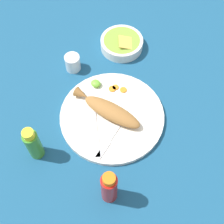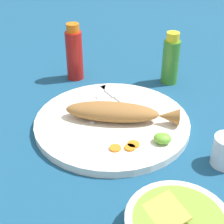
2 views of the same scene
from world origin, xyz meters
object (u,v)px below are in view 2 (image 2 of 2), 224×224
hot_sauce_bottle_red (74,53)px  hot_sauce_bottle_green (171,60)px  main_plate (112,122)px  fork_near (99,100)px  fork_far (118,98)px  fried_fish (118,112)px

hot_sauce_bottle_red → hot_sauce_bottle_green: hot_sauce_bottle_red is taller
main_plate → fork_near: 0.10m
hot_sauce_bottle_green → fork_near: bearing=43.4°
hot_sauce_bottle_red → hot_sauce_bottle_green: size_ratio=1.10×
fork_far → hot_sauce_bottle_red: hot_sauce_bottle_red is taller
main_plate → fork_far: size_ratio=2.41×
fried_fish → fork_near: (0.06, -0.08, -0.02)m
main_plate → hot_sauce_bottle_green: (-0.13, -0.25, 0.06)m
fried_fish → fork_far: size_ratio=1.75×
fried_fish → hot_sauce_bottle_red: (0.16, -0.23, 0.04)m
fried_fish → main_plate: bearing=0.0°
fried_fish → hot_sauce_bottle_green: bearing=-117.1°
fork_far → hot_sauce_bottle_green: bearing=-79.5°
fried_fish → hot_sauce_bottle_red: size_ratio=1.60×
hot_sauce_bottle_red → fork_near: bearing=123.2°
fried_fish → hot_sauce_bottle_red: hot_sauce_bottle_red is taller
hot_sauce_bottle_green → hot_sauce_bottle_red: bearing=3.3°
fried_fish → hot_sauce_bottle_green: 0.28m
main_plate → fork_near: size_ratio=1.97×
main_plate → hot_sauce_bottle_red: 0.28m
fried_fish → fork_near: 0.10m
fork_far → hot_sauce_bottle_green: size_ratio=1.01×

